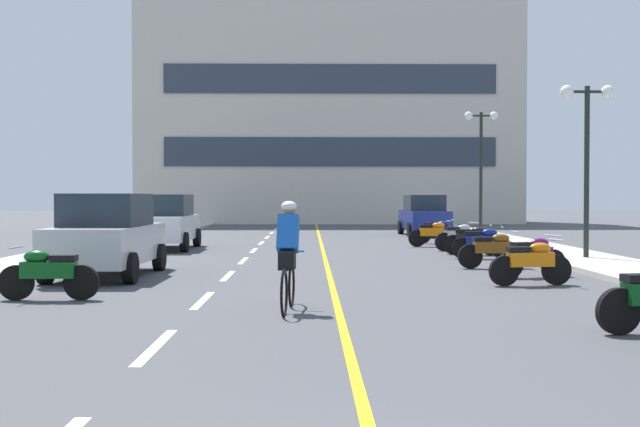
{
  "coord_description": "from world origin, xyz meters",
  "views": [
    {
      "loc": [
        -0.2,
        -3.01,
        1.76
      ],
      "look_at": [
        0.06,
        15.28,
        1.35
      ],
      "focal_mm": 43.25,
      "sensor_mm": 36.0,
      "label": 1
    }
  ],
  "objects_px": {
    "motorcycle_3": "(48,273)",
    "motorcycle_5": "(533,256)",
    "street_lamp_far": "(481,145)",
    "motorcycle_4": "(531,262)",
    "motorcycle_10": "(433,233)",
    "cyclist_rider": "(288,253)",
    "motorcycle_11": "(438,231)",
    "motorcycle_8": "(472,239)",
    "motorcycle_6": "(493,249)",
    "street_lamp_mid": "(587,130)",
    "parked_car_mid": "(165,222)",
    "parked_car_near": "(107,235)",
    "motorcycle_9": "(459,236)",
    "parked_car_far": "(424,215)",
    "motorcycle_7": "(483,242)"
  },
  "relations": [
    {
      "from": "motorcycle_3",
      "to": "motorcycle_5",
      "type": "relative_size",
      "value": 1.04
    },
    {
      "from": "street_lamp_far",
      "to": "motorcycle_4",
      "type": "xyz_separation_m",
      "value": [
        -3.1,
        -18.29,
        -3.52
      ]
    },
    {
      "from": "motorcycle_5",
      "to": "motorcycle_10",
      "type": "bearing_deg",
      "value": 93.03
    },
    {
      "from": "motorcycle_10",
      "to": "cyclist_rider",
      "type": "height_order",
      "value": "cyclist_rider"
    },
    {
      "from": "motorcycle_4",
      "to": "motorcycle_3",
      "type": "bearing_deg",
      "value": -167.08
    },
    {
      "from": "street_lamp_far",
      "to": "motorcycle_5",
      "type": "distance_m",
      "value": 17.3
    },
    {
      "from": "motorcycle_5",
      "to": "motorcycle_11",
      "type": "distance_m",
      "value": 11.75
    },
    {
      "from": "motorcycle_5",
      "to": "motorcycle_8",
      "type": "distance_m",
      "value": 6.32
    },
    {
      "from": "motorcycle_6",
      "to": "motorcycle_10",
      "type": "xyz_separation_m",
      "value": [
        -0.16,
        8.05,
        0.0
      ]
    },
    {
      "from": "motorcycle_5",
      "to": "motorcycle_4",
      "type": "bearing_deg",
      "value": -107.26
    },
    {
      "from": "street_lamp_far",
      "to": "motorcycle_4",
      "type": "distance_m",
      "value": 18.88
    },
    {
      "from": "street_lamp_mid",
      "to": "parked_car_mid",
      "type": "distance_m",
      "value": 13.48
    },
    {
      "from": "street_lamp_mid",
      "to": "parked_car_near",
      "type": "bearing_deg",
      "value": -162.57
    },
    {
      "from": "street_lamp_mid",
      "to": "motorcycle_8",
      "type": "relative_size",
      "value": 2.81
    },
    {
      "from": "motorcycle_9",
      "to": "parked_car_far",
      "type": "bearing_deg",
      "value": 88.24
    },
    {
      "from": "parked_car_far",
      "to": "parked_car_mid",
      "type": "bearing_deg",
      "value": -138.52
    },
    {
      "from": "parked_car_near",
      "to": "motorcycle_5",
      "type": "xyz_separation_m",
      "value": [
        9.28,
        -0.26,
        -0.44
      ]
    },
    {
      "from": "motorcycle_4",
      "to": "cyclist_rider",
      "type": "distance_m",
      "value": 5.74
    },
    {
      "from": "parked_car_near",
      "to": "motorcycle_4",
      "type": "height_order",
      "value": "parked_car_near"
    },
    {
      "from": "parked_car_near",
      "to": "motorcycle_6",
      "type": "xyz_separation_m",
      "value": [
        8.9,
        1.79,
        -0.44
      ]
    },
    {
      "from": "motorcycle_11",
      "to": "motorcycle_7",
      "type": "bearing_deg",
      "value": -89.01
    },
    {
      "from": "cyclist_rider",
      "to": "motorcycle_3",
      "type": "bearing_deg",
      "value": 163.08
    },
    {
      "from": "street_lamp_far",
      "to": "cyclist_rider",
      "type": "height_order",
      "value": "street_lamp_far"
    },
    {
      "from": "motorcycle_10",
      "to": "motorcycle_11",
      "type": "relative_size",
      "value": 1.04
    },
    {
      "from": "parked_car_near",
      "to": "street_lamp_far",
      "type": "bearing_deg",
      "value": 54.18
    },
    {
      "from": "parked_car_near",
      "to": "street_lamp_mid",
      "type": "bearing_deg",
      "value": 17.43
    },
    {
      "from": "street_lamp_mid",
      "to": "motorcycle_10",
      "type": "bearing_deg",
      "value": 117.3
    },
    {
      "from": "parked_car_mid",
      "to": "motorcycle_11",
      "type": "relative_size",
      "value": 2.57
    },
    {
      "from": "motorcycle_4",
      "to": "motorcycle_10",
      "type": "height_order",
      "value": "same"
    },
    {
      "from": "motorcycle_5",
      "to": "motorcycle_9",
      "type": "relative_size",
      "value": 0.99
    },
    {
      "from": "motorcycle_3",
      "to": "parked_car_near",
      "type": "bearing_deg",
      "value": 90.02
    },
    {
      "from": "street_lamp_far",
      "to": "parked_car_mid",
      "type": "bearing_deg",
      "value": -147.61
    },
    {
      "from": "motorcycle_7",
      "to": "motorcycle_4",
      "type": "bearing_deg",
      "value": -94.47
    },
    {
      "from": "street_lamp_mid",
      "to": "parked_car_near",
      "type": "height_order",
      "value": "street_lamp_mid"
    },
    {
      "from": "parked_car_mid",
      "to": "motorcycle_9",
      "type": "distance_m",
      "value": 9.68
    },
    {
      "from": "motorcycle_5",
      "to": "cyclist_rider",
      "type": "xyz_separation_m",
      "value": [
        -5.18,
        -4.81,
        0.41
      ]
    },
    {
      "from": "parked_car_mid",
      "to": "parked_car_near",
      "type": "bearing_deg",
      "value": -87.69
    },
    {
      "from": "motorcycle_7",
      "to": "motorcycle_11",
      "type": "xyz_separation_m",
      "value": [
        -0.12,
        6.83,
        0.0
      ]
    },
    {
      "from": "motorcycle_4",
      "to": "motorcycle_8",
      "type": "height_order",
      "value": "same"
    },
    {
      "from": "motorcycle_6",
      "to": "motorcycle_11",
      "type": "bearing_deg",
      "value": 88.36
    },
    {
      "from": "motorcycle_7",
      "to": "parked_car_near",
      "type": "bearing_deg",
      "value": -153.38
    },
    {
      "from": "motorcycle_4",
      "to": "motorcycle_8",
      "type": "distance_m",
      "value": 7.89
    },
    {
      "from": "parked_car_far",
      "to": "motorcycle_7",
      "type": "bearing_deg",
      "value": -91.25
    },
    {
      "from": "parked_car_near",
      "to": "motorcycle_6",
      "type": "distance_m",
      "value": 9.09
    },
    {
      "from": "motorcycle_4",
      "to": "parked_car_near",
      "type": "bearing_deg",
      "value": 168.38
    },
    {
      "from": "motorcycle_6",
      "to": "motorcycle_10",
      "type": "height_order",
      "value": "same"
    },
    {
      "from": "motorcycle_7",
      "to": "cyclist_rider",
      "type": "xyz_separation_m",
      "value": [
        -5.21,
        -9.73,
        0.41
      ]
    },
    {
      "from": "motorcycle_4",
      "to": "parked_car_far",
      "type": "bearing_deg",
      "value": 87.67
    },
    {
      "from": "motorcycle_4",
      "to": "motorcycle_5",
      "type": "xyz_separation_m",
      "value": [
        0.48,
        1.55,
        0.0
      ]
    },
    {
      "from": "motorcycle_8",
      "to": "motorcycle_3",
      "type": "bearing_deg",
      "value": -133.25
    }
  ]
}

